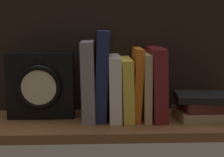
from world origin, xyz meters
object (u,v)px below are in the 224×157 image
object	(u,v)px
framed_clock	(41,86)
book_stack_side	(206,106)
book_white_catcher	(114,87)
book_orange_pandolfini	(136,83)
book_maroon_dawkins	(156,83)
book_gray_chess	(89,80)
book_tan_shortstories	(145,85)
book_navy_bierce	(102,75)
book_yellow_seinlanguage	(126,88)

from	to	relation	value
framed_clock	book_stack_side	size ratio (longest dim) A/B	1.00
book_white_catcher	book_stack_side	distance (cm)	27.33
book_orange_pandolfini	framed_clock	world-z (taller)	book_orange_pandolfini
book_orange_pandolfini	book_maroon_dawkins	size ratio (longest dim) A/B	0.99
book_gray_chess	book_tan_shortstories	distance (cm)	16.44
book_maroon_dawkins	book_stack_side	world-z (taller)	book_maroon_dawkins
book_navy_bierce	book_maroon_dawkins	distance (cm)	15.97
book_tan_shortstories	book_maroon_dawkins	world-z (taller)	book_maroon_dawkins
book_orange_pandolfini	book_stack_side	world-z (taller)	book_orange_pandolfini
book_yellow_seinlanguage	book_tan_shortstories	distance (cm)	5.43
book_yellow_seinlanguage	book_orange_pandolfini	distance (cm)	3.30
book_gray_chess	book_white_catcher	xyz separation A→B (cm)	(7.47, 0.00, -2.11)
book_yellow_seinlanguage	book_tan_shortstories	world-z (taller)	book_tan_shortstories
book_navy_bierce	book_gray_chess	bearing A→B (deg)	180.00
book_gray_chess	book_yellow_seinlanguage	bearing A→B (deg)	0.00
book_gray_chess	book_tan_shortstories	world-z (taller)	book_gray_chess
book_maroon_dawkins	book_tan_shortstories	bearing A→B (deg)	180.00
book_orange_pandolfini	book_maroon_dawkins	distance (cm)	5.67
book_navy_bierce	book_maroon_dawkins	world-z (taller)	book_navy_bierce
book_stack_side	framed_clock	bearing A→B (deg)	177.84
book_tan_shortstories	book_gray_chess	bearing A→B (deg)	180.00
book_gray_chess	book_maroon_dawkins	bearing A→B (deg)	0.00
book_gray_chess	framed_clock	distance (cm)	13.94
book_tan_shortstories	book_white_catcher	bearing A→B (deg)	180.00
book_tan_shortstories	framed_clock	bearing A→B (deg)	179.96
book_gray_chess	book_stack_side	bearing A→B (deg)	-3.00
framed_clock	book_stack_side	bearing A→B (deg)	-2.16
book_navy_bierce	book_stack_side	world-z (taller)	book_navy_bierce
book_maroon_dawkins	book_stack_side	bearing A→B (deg)	-6.99
book_yellow_seinlanguage	book_white_catcher	bearing A→B (deg)	180.00
book_navy_bierce	book_maroon_dawkins	xyz separation A→B (cm)	(15.79, 0.00, -2.40)
book_gray_chess	book_maroon_dawkins	size ratio (longest dim) A/B	1.09
book_yellow_seinlanguage	book_gray_chess	bearing A→B (deg)	180.00
book_navy_bierce	book_orange_pandolfini	size ratio (longest dim) A/B	1.25
book_yellow_seinlanguage	book_maroon_dawkins	world-z (taller)	book_maroon_dawkins
book_gray_chess	book_stack_side	distance (cm)	35.07
book_white_catcher	framed_clock	size ratio (longest dim) A/B	0.95
book_stack_side	book_gray_chess	bearing A→B (deg)	177.00
book_navy_bierce	book_tan_shortstories	size ratio (longest dim) A/B	1.34
book_tan_shortstories	framed_clock	world-z (taller)	framed_clock
book_navy_bierce	framed_clock	bearing A→B (deg)	179.93
book_orange_pandolfini	book_tan_shortstories	distance (cm)	2.54
book_gray_chess	book_orange_pandolfini	distance (cm)	13.96
book_navy_bierce	book_orange_pandolfini	distance (cm)	10.42
book_orange_pandolfini	book_maroon_dawkins	bearing A→B (deg)	0.00
book_gray_chess	framed_clock	bearing A→B (deg)	179.92
book_white_catcher	book_stack_side	bearing A→B (deg)	-3.83
book_gray_chess	book_white_catcher	bearing A→B (deg)	0.00
book_orange_pandolfini	book_tan_shortstories	size ratio (longest dim) A/B	1.08
book_tan_shortstories	framed_clock	xyz separation A→B (cm)	(-30.19, 0.02, 0.11)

